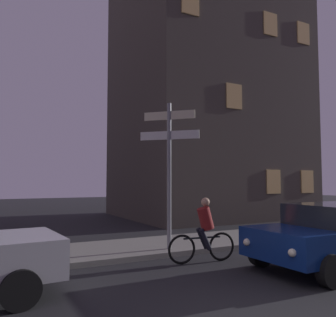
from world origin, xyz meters
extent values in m
cube|color=gray|center=(0.00, 6.14, 0.07)|extent=(40.00, 2.64, 0.14)
cylinder|color=gray|center=(1.03, 5.29, 2.20)|extent=(0.12, 0.12, 4.12)
cube|color=beige|center=(1.03, 5.29, 3.91)|extent=(1.09, 1.09, 0.24)
cube|color=white|center=(1.03, 5.29, 3.33)|extent=(1.26, 1.26, 0.24)
cylinder|color=black|center=(-3.01, 2.63, 0.32)|extent=(0.65, 0.27, 0.64)
cylinder|color=black|center=(-3.16, 4.50, 0.32)|extent=(0.65, 0.27, 0.64)
cube|color=navy|center=(3.59, 2.07, 0.67)|extent=(3.88, 1.90, 0.64)
cylinder|color=black|center=(2.31, 1.12, 0.32)|extent=(0.64, 0.22, 0.64)
cylinder|color=black|center=(2.31, 3.02, 0.32)|extent=(0.64, 0.22, 0.64)
cylinder|color=black|center=(4.87, 3.02, 0.32)|extent=(0.64, 0.22, 0.64)
sphere|color=#F9EFCC|center=(1.63, 1.42, 0.67)|extent=(0.16, 0.16, 0.16)
sphere|color=#F9EFCC|center=(1.63, 2.71, 0.67)|extent=(0.16, 0.16, 0.16)
torus|color=black|center=(0.74, 4.06, 0.36)|extent=(0.72, 0.15, 0.72)
torus|color=black|center=(1.83, 3.93, 0.36)|extent=(0.72, 0.15, 0.72)
cylinder|color=black|center=(1.28, 4.00, 0.61)|extent=(1.00, 0.17, 0.04)
cylinder|color=maroon|center=(1.38, 3.98, 1.08)|extent=(0.49, 0.37, 0.61)
sphere|color=tan|center=(1.38, 3.98, 1.50)|extent=(0.22, 0.22, 0.22)
cylinder|color=black|center=(1.32, 3.90, 0.58)|extent=(0.35, 0.16, 0.55)
cylinder|color=black|center=(1.34, 4.08, 0.58)|extent=(0.35, 0.16, 0.55)
cube|color=#4C443D|center=(7.97, 13.70, 7.59)|extent=(9.65, 8.29, 15.19)
cube|color=#F2C672|center=(9.17, 9.53, 2.00)|extent=(0.90, 0.06, 1.20)
cube|color=#F2C672|center=(11.58, 9.53, 2.00)|extent=(0.90, 0.06, 1.20)
cube|color=#F2C672|center=(6.76, 9.53, 6.06)|extent=(0.90, 0.06, 1.20)
cube|color=#F2C672|center=(4.35, 9.53, 10.13)|extent=(0.90, 0.06, 1.20)
cube|color=#F2C672|center=(9.17, 9.53, 10.13)|extent=(0.90, 0.06, 1.20)
cube|color=#F2C672|center=(11.58, 9.53, 10.13)|extent=(0.90, 0.06, 1.20)
camera|label=1|loc=(-3.52, -3.36, 2.02)|focal=36.89mm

